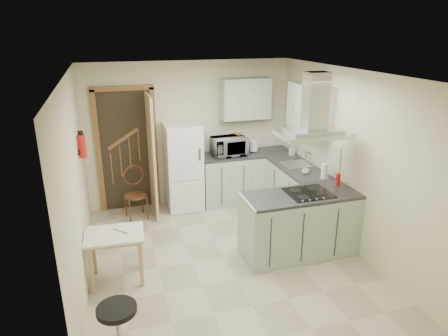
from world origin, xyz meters
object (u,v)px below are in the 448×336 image
object	(u,v)px
peninsula	(300,224)
fridge	(183,167)
extractor_hood	(313,134)
bentwood_chair	(136,196)
stool	(119,329)
microwave	(229,146)
drop_leaf_table	(117,257)

from	to	relation	value
peninsula	fridge	bearing A→B (deg)	121.74
extractor_hood	bentwood_chair	xyz separation A→B (m)	(-2.17, 1.78, -1.32)
peninsula	stool	size ratio (longest dim) A/B	3.01
peninsula	extractor_hood	distance (m)	1.27
extractor_hood	bentwood_chair	world-z (taller)	extractor_hood
peninsula	microwave	world-z (taller)	microwave
stool	microwave	world-z (taller)	microwave
bentwood_chair	stool	size ratio (longest dim) A/B	1.56
extractor_hood	stool	bearing A→B (deg)	-156.38
peninsula	bentwood_chair	bearing A→B (deg)	139.35
fridge	extractor_hood	size ratio (longest dim) A/B	1.67
bentwood_chair	drop_leaf_table	bearing A→B (deg)	-113.00
bentwood_chair	microwave	size ratio (longest dim) A/B	1.38
extractor_hood	stool	distance (m)	3.19
fridge	microwave	distance (m)	0.87
peninsula	drop_leaf_table	size ratio (longest dim) A/B	2.23
peninsula	bentwood_chair	distance (m)	2.73
peninsula	microwave	size ratio (longest dim) A/B	2.67
extractor_hood	drop_leaf_table	size ratio (longest dim) A/B	1.29
drop_leaf_table	microwave	xyz separation A→B (m)	(2.05, 1.86, 0.73)
fridge	stool	distance (m)	3.40
peninsula	extractor_hood	xyz separation A→B (m)	(0.10, 0.00, 1.27)
bentwood_chair	microwave	distance (m)	1.79
peninsula	extractor_hood	size ratio (longest dim) A/B	1.72
drop_leaf_table	bentwood_chair	bearing A→B (deg)	81.24
microwave	extractor_hood	bearing A→B (deg)	-78.60
fridge	stool	bearing A→B (deg)	-112.22
extractor_hood	stool	size ratio (longest dim) A/B	1.75
stool	fridge	bearing A→B (deg)	67.78
extractor_hood	bentwood_chair	distance (m)	3.10
peninsula	stool	bearing A→B (deg)	-155.55
extractor_hood	microwave	distance (m)	2.11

